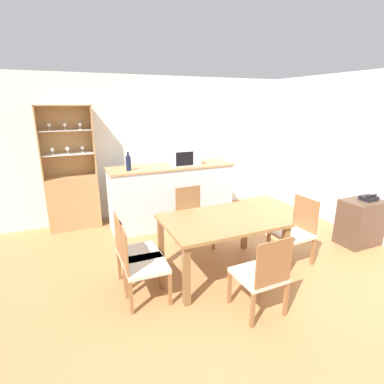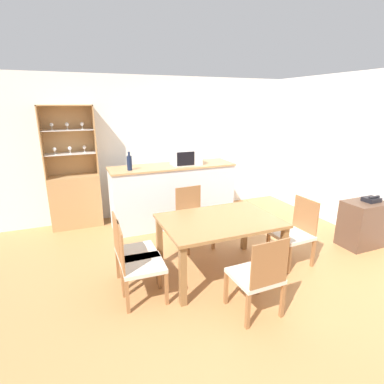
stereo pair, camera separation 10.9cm
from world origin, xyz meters
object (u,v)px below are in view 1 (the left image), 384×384
display_cabinet (73,193)px  microwave (185,157)px  dining_chair_side_left_near (141,264)px  telephone (369,198)px  dining_table (221,226)px  side_cabinet (360,222)px  dining_chair_side_right_near (295,231)px  wine_bottle (128,163)px  dining_chair_side_left_far (135,252)px  dining_chair_head_far (193,218)px  dining_chair_head_near (261,275)px

display_cabinet → microwave: display_cabinet is taller
dining_chair_side_left_near → telephone: bearing=92.6°
dining_table → display_cabinet: bearing=124.7°
dining_chair_side_left_near → telephone: size_ratio=3.98×
dining_table → side_cabinet: dining_table is taller
display_cabinet → side_cabinet: display_cabinet is taller
dining_table → dining_chair_side_right_near: dining_chair_side_right_near is taller
dining_table → microwave: (0.24, 1.74, 0.56)m
dining_chair_side_left_near → wine_bottle: bearing=173.2°
display_cabinet → dining_chair_side_right_near: display_cabinet is taller
telephone → dining_chair_side_left_far: bearing=175.1°
side_cabinet → dining_chair_side_left_near: bearing=-179.8°
dining_chair_side_left_far → dining_chair_side_right_near: (2.10, -0.29, 0.00)m
dining_chair_side_right_near → side_cabinet: bearing=-92.3°
dining_chair_side_left_near → microwave: bearing=148.4°
dining_chair_side_right_near → wine_bottle: wine_bottle is taller
dining_chair_side_left_near → side_cabinet: (3.38, 0.01, -0.09)m
dining_table → wine_bottle: bearing=114.2°
dining_chair_head_far → dining_chair_side_left_far: same height
dining_table → dining_chair_head_far: 0.86m
dining_chair_head_far → dining_chair_side_right_near: bearing=132.9°
dining_table → dining_chair_head_near: 0.86m
wine_bottle → dining_chair_side_left_far: bearing=-101.2°
dining_chair_side_left_far → side_cabinet: bearing=85.1°
dining_chair_side_left_far → dining_chair_side_right_near: bearing=81.9°
dining_chair_side_left_far → side_cabinet: (3.38, -0.28, -0.09)m
display_cabinet → dining_chair_side_left_far: bearing=-75.8°
dining_table → dining_chair_head_near: size_ratio=1.60×
dining_chair_head_near → dining_chair_side_right_near: same height
wine_bottle → telephone: 3.67m
dining_chair_side_right_near → dining_chair_side_left_near: (-2.10, -0.00, 0.00)m
microwave → dining_chair_head_near: bearing=-95.2°
display_cabinet → dining_chair_side_right_near: bearing=-42.8°
dining_chair_side_left_near → display_cabinet: bearing=-164.8°
microwave → side_cabinet: size_ratio=0.70×
dining_chair_side_right_near → microwave: (-0.81, 1.89, 0.76)m
dining_chair_head_far → dining_chair_head_near: 1.67m
dining_chair_head_near → side_cabinet: dining_chair_head_near is taller
dining_chair_side_left_far → microwave: bearing=141.0°
dining_table → dining_chair_side_left_near: size_ratio=1.60×
dining_chair_side_left_far → microwave: 2.19m
dining_chair_side_right_near → wine_bottle: (-1.79, 1.81, 0.75)m
side_cabinet → telephone: bearing=-10.1°
dining_chair_head_far → dining_chair_side_left_far: 1.25m
wine_bottle → display_cabinet: bearing=143.1°
dining_chair_side_left_far → display_cabinet: bearing=-165.9°
dining_chair_side_right_near → side_cabinet: dining_chair_side_right_near is taller
dining_table → dining_chair_head_far: bearing=90.2°
dining_chair_side_right_near → wine_bottle: 2.65m
telephone → display_cabinet: bearing=148.6°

